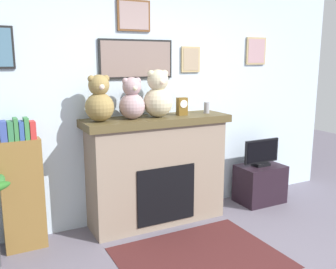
% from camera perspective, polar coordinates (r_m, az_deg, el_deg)
% --- Properties ---
extents(back_wall, '(5.20, 0.15, 2.60)m').
position_cam_1_polar(back_wall, '(4.24, -2.68, 4.86)').
color(back_wall, silver).
rests_on(back_wall, ground_plane).
extents(fireplace, '(1.61, 0.51, 1.19)m').
position_cam_1_polar(fireplace, '(4.11, -1.68, -5.42)').
color(fireplace, gray).
rests_on(fireplace, ground_plane).
extents(bookshelf, '(0.38, 0.16, 1.28)m').
position_cam_1_polar(bookshelf, '(3.78, -21.40, -7.86)').
color(bookshelf, brown).
rests_on(bookshelf, ground_plane).
extents(tv_stand, '(0.57, 0.40, 0.48)m').
position_cam_1_polar(tv_stand, '(4.91, 13.89, -7.32)').
color(tv_stand, black).
rests_on(tv_stand, ground_plane).
extents(television, '(0.51, 0.14, 0.34)m').
position_cam_1_polar(television, '(4.80, 14.12, -2.83)').
color(television, black).
rests_on(television, tv_stand).
extents(area_rug, '(1.45, 1.13, 0.01)m').
position_cam_1_polar(area_rug, '(3.62, 4.92, -18.25)').
color(area_rug, '#441C1C').
rests_on(area_rug, ground_plane).
extents(candle_jar, '(0.06, 0.06, 0.13)m').
position_cam_1_polar(candle_jar, '(4.25, 5.92, 4.10)').
color(candle_jar, gray).
rests_on(candle_jar, fireplace).
extents(mantel_clock, '(0.11, 0.08, 0.19)m').
position_cam_1_polar(mantel_clock, '(4.08, 2.16, 4.33)').
color(mantel_clock, brown).
rests_on(mantel_clock, fireplace).
extents(teddy_bear_cream, '(0.28, 0.28, 0.46)m').
position_cam_1_polar(teddy_bear_cream, '(3.71, -10.46, 5.12)').
color(teddy_bear_cream, olive).
rests_on(teddy_bear_cream, fireplace).
extents(teddy_bear_grey, '(0.26, 0.26, 0.43)m').
position_cam_1_polar(teddy_bear_grey, '(3.82, -5.54, 5.23)').
color(teddy_bear_grey, '#A7888C').
rests_on(teddy_bear_grey, fireplace).
extents(teddy_bear_brown, '(0.31, 0.31, 0.50)m').
position_cam_1_polar(teddy_bear_brown, '(3.93, -1.55, 5.93)').
color(teddy_bear_brown, '#C4B894').
rests_on(teddy_bear_brown, fireplace).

